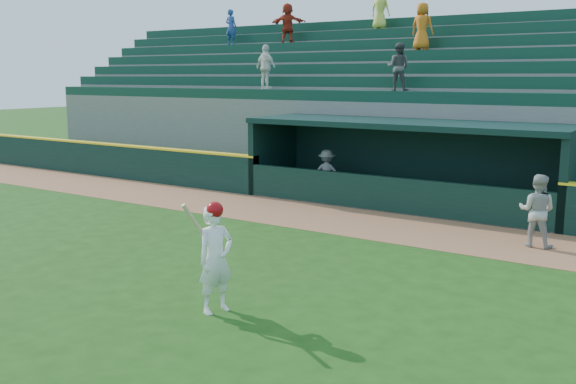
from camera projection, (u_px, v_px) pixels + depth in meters
name	position (u px, v px, depth m)	size (l,w,h in m)	color
ground	(243.00, 269.00, 12.60)	(120.00, 120.00, 0.00)	#1B4310
warning_track	(358.00, 222.00, 16.62)	(40.00, 3.00, 0.01)	#945D3B
field_wall_left	(93.00, 159.00, 24.53)	(15.50, 0.30, 1.20)	black
wall_stripe_left	(92.00, 143.00, 24.42)	(15.50, 0.32, 0.06)	yellow
dugout_player_front	(537.00, 211.00, 14.12)	(0.79, 0.62, 1.63)	#A4A49F
dugout_player_inside	(327.00, 173.00, 20.16)	(0.95, 0.54, 1.47)	#9A9A95
dugout	(408.00, 158.00, 18.92)	(9.40, 2.80, 2.46)	slate
stands	(461.00, 115.00, 22.47)	(34.50, 6.26, 7.05)	slate
batter_at_plate	(216.00, 257.00, 10.18)	(0.58, 0.83, 1.82)	white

